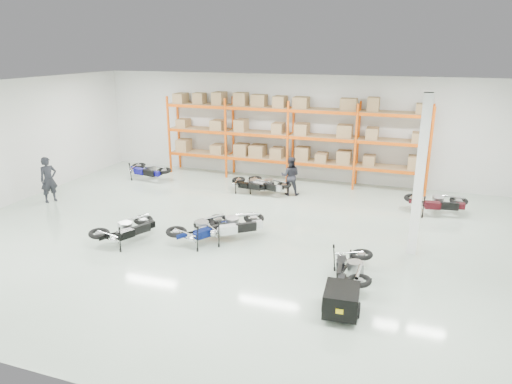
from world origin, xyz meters
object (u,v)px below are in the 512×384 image
at_px(moto_silver_left, 231,221).
at_px(moto_back_c, 251,181).
at_px(moto_black_far_left, 126,225).
at_px(person_left, 49,180).
at_px(moto_blue_centre, 202,225).
at_px(moto_back_a, 147,167).
at_px(moto_back_b, 266,181).
at_px(trailer, 341,300).
at_px(person_back, 290,176).
at_px(moto_touring_right, 352,263).
at_px(moto_back_d, 437,199).

height_order(moto_silver_left, moto_back_c, moto_silver_left).
distance_m(moto_black_far_left, person_left, 5.43).
distance_m(moto_blue_centre, moto_black_far_left, 2.28).
distance_m(moto_back_a, moto_back_b, 5.55).
height_order(trailer, moto_back_b, moto_back_b).
height_order(moto_blue_centre, moto_back_b, moto_blue_centre).
bearing_deg(moto_black_far_left, moto_blue_centre, -135.57).
relative_size(moto_back_b, person_back, 1.10).
xyz_separation_m(moto_silver_left, moto_back_a, (-5.90, 4.78, -0.02)).
relative_size(moto_black_far_left, moto_back_a, 0.96).
bearing_deg(moto_blue_centre, person_back, -73.19).
bearing_deg(moto_back_c, moto_back_a, 96.25).
relative_size(moto_touring_right, person_back, 1.12).
xyz_separation_m(moto_black_far_left, person_left, (-4.91, 2.30, 0.32)).
bearing_deg(moto_touring_right, moto_black_far_left, 173.80).
xyz_separation_m(moto_silver_left, moto_back_c, (-0.99, 4.48, -0.09)).
bearing_deg(moto_silver_left, moto_back_d, -92.16).
bearing_deg(moto_back_d, moto_back_a, 79.64).
height_order(moto_black_far_left, person_left, person_left).
bearing_deg(trailer, moto_back_d, 70.12).
relative_size(moto_silver_left, trailer, 1.22).
bearing_deg(moto_back_a, moto_back_b, -78.22).
height_order(moto_silver_left, moto_back_d, moto_silver_left).
bearing_deg(moto_back_b, moto_blue_centre, -168.13).
xyz_separation_m(moto_back_b, person_back, (0.93, 0.18, 0.25)).
bearing_deg(moto_back_a, moto_blue_centre, -122.01).
bearing_deg(moto_back_b, person_left, 131.80).
height_order(moto_back_a, moto_back_d, moto_back_a).
height_order(moto_blue_centre, moto_back_c, moto_blue_centre).
xyz_separation_m(person_left, person_back, (8.34, 3.77, -0.09)).
relative_size(moto_black_far_left, moto_back_d, 0.97).
bearing_deg(moto_black_far_left, person_left, -0.64).
xyz_separation_m(moto_blue_centre, moto_back_b, (0.36, 5.12, -0.04)).
xyz_separation_m(moto_back_b, moto_back_d, (6.33, -0.29, 0.05)).
distance_m(moto_blue_centre, moto_back_b, 5.13).
relative_size(trailer, person_back, 1.02).
bearing_deg(moto_back_d, moto_back_b, 79.28).
height_order(moto_blue_centre, moto_back_a, moto_back_a).
bearing_deg(moto_touring_right, moto_back_c, 124.50).
height_order(moto_back_b, moto_back_c, moto_back_b).
xyz_separation_m(moto_black_far_left, trailer, (6.70, -1.83, -0.17)).
height_order(trailer, moto_back_d, moto_back_d).
relative_size(moto_silver_left, moto_touring_right, 1.11).
relative_size(moto_blue_centre, moto_back_c, 1.14).
bearing_deg(person_back, moto_silver_left, 73.72).
bearing_deg(person_left, moto_black_far_left, -89.43).
bearing_deg(moto_back_b, moto_black_far_left, 172.90).
bearing_deg(moto_silver_left, moto_back_a, 13.07).
height_order(moto_back_b, moto_back_d, moto_back_d).
xyz_separation_m(moto_black_far_left, moto_back_a, (-3.04, 6.08, 0.02)).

